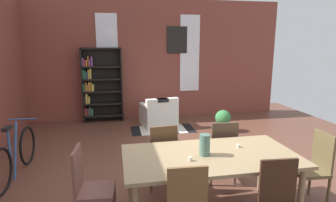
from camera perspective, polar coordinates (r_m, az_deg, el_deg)
The scene contains 18 objects.
ground_plane at distance 4.62m, azimuth 2.20°, elevation -14.45°, with size 9.23×9.23×0.00m, color brown.
back_wall_brick at distance 7.72m, azimuth -3.82°, elevation 8.46°, with size 7.42×0.12×3.22m, color brown.
window_pane_0 at distance 7.59m, azimuth -12.33°, elevation 9.39°, with size 0.55×0.02×2.09m, color white.
window_pane_1 at distance 7.87m, azimuth 4.50°, elevation 9.68°, with size 0.55×0.02×2.09m, color white.
dining_table at distance 3.35m, azimuth 8.68°, elevation -12.02°, with size 2.02×1.05×0.77m.
vase_on_table at distance 3.25m, azimuth 7.55°, elevation -8.93°, with size 0.12×0.12×0.25m, color #4C7266.
tealight_candle_0 at distance 3.60m, azimuth 14.28°, elevation -8.93°, with size 0.04×0.04×0.04m, color silver.
tealight_candle_1 at distance 3.12m, azimuth 4.58°, elevation -11.76°, with size 0.04×0.04×0.05m, color silver.
dining_chair_head_left at distance 3.28m, azimuth -15.98°, elevation -16.46°, with size 0.43×0.43×0.95m.
dining_chair_head_right at distance 4.07m, azimuth 27.74°, elevation -11.72°, with size 0.42×0.42×0.95m.
dining_chair_far_left at distance 3.99m, azimuth -1.28°, elevation -10.79°, with size 0.44×0.44×0.95m.
dining_chair_far_right at distance 4.22m, azimuth 11.01°, elevation -9.72°, with size 0.43×0.43×0.95m.
bookshelf_tall at distance 7.50m, azimuth -13.89°, elevation 3.28°, with size 1.04×0.28×1.94m.
armchair_white at distance 7.00m, azimuth -1.92°, elevation -2.88°, with size 0.92×0.92×0.75m.
bicycle_second at distance 4.97m, azimuth -28.84°, elevation -9.86°, with size 0.44×1.68×0.88m.
potted_plant_by_shelf at distance 6.71m, azimuth 11.23°, elevation -3.77°, with size 0.37×0.37×0.51m.
striped_rug at distance 6.75m, azimuth -1.08°, elevation -5.84°, with size 1.53×0.76×0.01m.
framed_picture at distance 7.77m, azimuth 1.87°, elevation 12.44°, with size 0.56×0.03×0.72m, color black.
Camera 1 is at (-0.95, -4.04, 2.03)m, focal length 29.63 mm.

